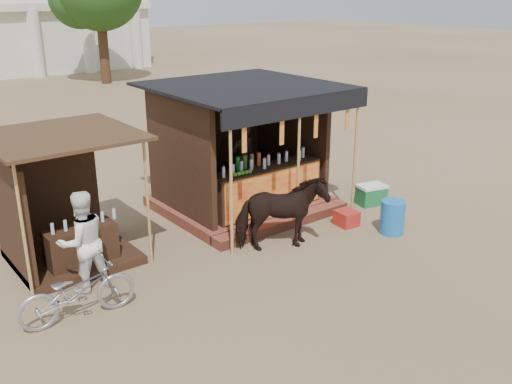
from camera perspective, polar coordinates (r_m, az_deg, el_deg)
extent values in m
plane|color=#846B4C|center=(9.94, 5.72, -8.46)|extent=(120.00, 120.00, 0.00)
cube|color=brown|center=(12.94, -1.66, -0.96)|extent=(3.40, 2.80, 0.22)
cube|color=brown|center=(11.81, 2.80, -3.11)|extent=(3.40, 0.35, 0.20)
cube|color=#331F12|center=(12.03, 0.99, 0.38)|extent=(2.60, 0.55, 0.95)
cube|color=red|center=(11.82, 1.85, 0.02)|extent=(2.50, 0.02, 0.88)
cube|color=#331F12|center=(13.52, -4.87, 5.93)|extent=(3.00, 0.12, 2.50)
cube|color=#331F12|center=(11.73, -7.66, 3.67)|extent=(0.12, 2.50, 2.50)
cube|color=#331F12|center=(13.43, 3.48, 5.87)|extent=(0.12, 2.50, 2.50)
cube|color=black|center=(12.09, -1.22, 10.55)|extent=(3.60, 3.60, 0.06)
cube|color=black|center=(10.77, 4.51, 8.38)|extent=(3.60, 0.06, 0.36)
cylinder|color=tan|center=(10.14, -2.51, 0.68)|extent=(0.06, 0.06, 2.75)
cylinder|color=tan|center=(11.09, 4.25, 2.34)|extent=(0.06, 0.06, 2.75)
cylinder|color=tan|center=(12.18, 9.87, 3.69)|extent=(0.06, 0.06, 2.75)
cube|color=red|center=(10.07, -1.18, 5.47)|extent=(0.10, 0.02, 0.55)
cube|color=red|center=(10.60, 2.60, 6.17)|extent=(0.10, 0.02, 0.55)
cube|color=red|center=(11.16, 6.02, 6.79)|extent=(0.10, 0.02, 0.55)
cube|color=red|center=(11.77, 9.11, 7.32)|extent=(0.10, 0.02, 0.55)
imported|color=black|center=(12.81, -1.31, 3.29)|extent=(0.61, 0.41, 1.67)
cube|color=#331F12|center=(11.00, -17.84, -6.05)|extent=(2.00, 2.00, 0.15)
cube|color=#331F12|center=(11.48, -20.04, 0.06)|extent=(1.90, 0.10, 2.10)
cube|color=#331F12|center=(10.39, -23.28, -2.42)|extent=(0.10, 1.90, 2.10)
cube|color=#472D19|center=(10.16, -18.98, 5.39)|extent=(2.40, 2.40, 0.06)
cylinder|color=tan|center=(9.37, -22.23, -3.81)|extent=(0.05, 0.05, 2.35)
cylinder|color=tan|center=(10.04, -10.78, -1.07)|extent=(0.05, 0.05, 2.35)
cube|color=#331F12|center=(10.43, -17.05, -5.43)|extent=(1.20, 0.50, 0.80)
imported|color=black|center=(10.63, 2.52, -2.21)|extent=(1.85, 1.35, 1.43)
imported|color=#A1A0A9|center=(8.94, -17.45, -9.47)|extent=(1.79, 0.75, 0.92)
imported|color=white|center=(9.58, -16.97, -4.76)|extent=(0.85, 0.67, 1.70)
cylinder|color=blue|center=(11.78, 13.49, -2.46)|extent=(0.59, 0.59, 0.68)
cube|color=#A5221B|center=(12.04, 9.03, -2.59)|extent=(0.43, 0.46, 0.32)
cube|color=#176934|center=(13.30, 11.43, -0.36)|extent=(0.70, 0.55, 0.40)
cube|color=white|center=(13.22, 11.50, 0.58)|extent=(0.72, 0.57, 0.06)
cylinder|color=silver|center=(34.34, -21.17, 13.66)|extent=(0.70, 0.70, 3.60)
cylinder|color=silver|center=(35.34, -16.42, 14.31)|extent=(0.70, 0.70, 3.60)
cylinder|color=silver|center=(36.56, -11.93, 14.83)|extent=(0.70, 0.70, 3.60)
cylinder|color=#382314|center=(30.89, -15.03, 14.13)|extent=(0.50, 0.50, 4.00)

